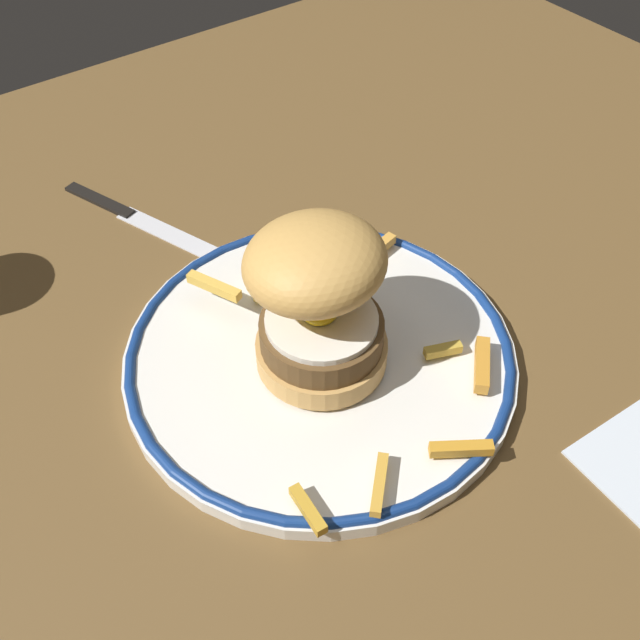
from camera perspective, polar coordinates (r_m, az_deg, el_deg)
ground_plane at (r=61.33cm, az=1.86°, el=0.06°), size 114.36×97.82×4.00cm
dinner_plate at (r=55.00cm, az=0.00°, el=-2.68°), size 29.31×29.31×1.60cm
burger at (r=49.93cm, az=-0.19°, el=1.85°), size 13.37×13.57×11.57cm
fries_pile at (r=53.78cm, az=3.88°, el=-1.88°), size 21.37×25.09×2.36cm
knife at (r=70.47cm, az=-14.80°, el=8.10°), size 7.65×17.40×0.70cm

